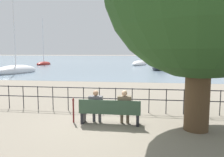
% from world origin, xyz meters
% --- Properties ---
extents(ground_plane, '(1000.00, 1000.00, 0.00)m').
position_xyz_m(ground_plane, '(0.00, 0.00, 0.00)').
color(ground_plane, gray).
extents(harbor_water, '(600.00, 300.00, 0.01)m').
position_xyz_m(harbor_water, '(0.00, 161.55, 0.00)').
color(harbor_water, slate).
rests_on(harbor_water, ground_plane).
extents(park_bench, '(2.17, 0.45, 0.90)m').
position_xyz_m(park_bench, '(0.00, -0.07, 0.45)').
color(park_bench, '#334C38').
rests_on(park_bench, ground_plane).
extents(seated_person_left, '(0.49, 0.35, 1.20)m').
position_xyz_m(seated_person_left, '(-0.51, 0.01, 0.66)').
color(seated_person_left, '#4C4C51').
rests_on(seated_person_left, ground_plane).
extents(seated_person_right, '(0.47, 0.35, 1.23)m').
position_xyz_m(seated_person_right, '(0.51, 0.01, 0.68)').
color(seated_person_right, brown).
rests_on(seated_person_right, ground_plane).
extents(promenade_railing, '(12.77, 0.04, 1.05)m').
position_xyz_m(promenade_railing, '(-0.00, 1.63, 0.69)').
color(promenade_railing, black).
rests_on(promenade_railing, ground_plane).
extents(closed_umbrella, '(0.09, 0.09, 0.94)m').
position_xyz_m(closed_umbrella, '(-1.35, -0.02, 0.52)').
color(closed_umbrella, maroon).
rests_on(closed_umbrella, ground_plane).
extents(sailboat_0, '(4.29, 7.27, 9.42)m').
position_xyz_m(sailboat_0, '(4.15, 28.02, 0.33)').
color(sailboat_0, black).
rests_on(sailboat_0, ground_plane).
extents(sailboat_1, '(4.07, 7.04, 11.18)m').
position_xyz_m(sailboat_1, '(-15.06, 18.60, 0.35)').
color(sailboat_1, silver).
rests_on(sailboat_1, ground_plane).
extents(sailboat_2, '(2.87, 8.85, 9.44)m').
position_xyz_m(sailboat_2, '(12.14, 39.14, 0.32)').
color(sailboat_2, maroon).
rests_on(sailboat_2, ground_plane).
extents(sailboat_3, '(4.46, 9.01, 10.34)m').
position_xyz_m(sailboat_3, '(0.50, 41.64, 0.33)').
color(sailboat_3, white).
rests_on(sailboat_3, ground_plane).
extents(sailboat_4, '(2.26, 5.24, 10.86)m').
position_xyz_m(sailboat_4, '(-21.00, 39.27, 0.32)').
color(sailboat_4, maroon).
rests_on(sailboat_4, ground_plane).
extents(harbor_lighthouse, '(4.65, 4.65, 27.92)m').
position_xyz_m(harbor_lighthouse, '(7.15, 115.95, 12.98)').
color(harbor_lighthouse, beige).
rests_on(harbor_lighthouse, ground_plane).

